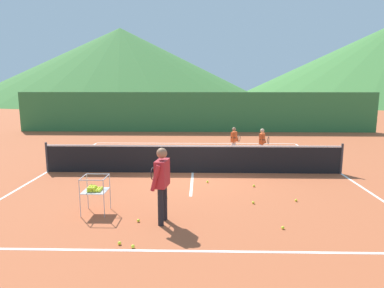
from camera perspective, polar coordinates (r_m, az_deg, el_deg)
The scene contains 22 objects.
ground_plane at distance 12.17m, azimuth 0.12°, elevation -4.71°, with size 120.00×120.00×0.00m, color #B25633.
line_baseline_near at distance 6.80m, azimuth -1.02°, elevation -17.03°, with size 10.21×0.08×0.01m, color white.
line_baseline_far at distance 17.99m, azimuth 0.55°, elevation 0.13°, with size 10.21×0.08×0.01m, color white.
line_sideline_west at distance 13.30m, azimuth -22.50°, elevation -4.20°, with size 0.08×11.67×0.01m, color white.
line_sideline_east at distance 13.10m, azimuth 23.12°, elevation -4.46°, with size 0.08×11.67×0.01m, color white.
line_service_center at distance 12.17m, azimuth 0.12°, elevation -4.69°, with size 0.08×5.12×0.01m, color white.
tennis_net at distance 12.06m, azimuth 0.12°, elevation -2.41°, with size 10.25×0.08×1.05m.
instructor at distance 7.73m, azimuth -4.94°, elevation -5.58°, with size 0.44×0.81×1.70m.
student_0 at distance 14.99m, azimuth 6.89°, elevation 0.88°, with size 0.41×0.68×1.22m.
student_1 at distance 14.60m, azimuth 11.39°, elevation 0.56°, with size 0.41×0.68×1.23m.
ball_cart at distance 8.69m, azimuth -15.62°, elevation -7.09°, with size 0.58×0.58×0.90m.
tennis_ball_1 at distance 9.29m, azimuth 9.96°, elevation -9.37°, with size 0.07×0.07×0.07m, color yellow.
tennis_ball_2 at distance 6.99m, azimuth -9.60°, elevation -16.12°, with size 0.07×0.07×0.07m, color yellow.
tennis_ball_3 at distance 10.99m, azimuth 2.54°, elevation -6.17°, with size 0.07×0.07×0.07m, color yellow.
tennis_ball_4 at distance 9.72m, azimuth 16.60°, elevation -8.78°, with size 0.07×0.07×0.07m, color yellow.
tennis_ball_5 at distance 7.15m, azimuth -11.73°, elevation -15.54°, with size 0.07×0.07×0.07m, color yellow.
tennis_ball_7 at distance 8.13m, azimuth -8.74°, elevation -12.22°, with size 0.07×0.07×0.07m, color yellow.
tennis_ball_8 at distance 10.72m, azimuth 10.05°, elevation -6.72°, with size 0.07×0.07×0.07m, color yellow.
tennis_ball_9 at distance 7.92m, azimuth 14.58°, elevation -13.05°, with size 0.07×0.07×0.07m, color yellow.
tennis_ball_10 at distance 9.63m, azimuth -4.23°, elevation -8.55°, with size 0.07×0.07×0.07m, color yellow.
windscreen_fence at distance 22.02m, azimuth 0.72°, elevation 5.21°, with size 22.46×0.08×2.49m, color #33753D.
hill_0 at distance 67.28m, azimuth -11.47°, elevation 12.65°, with size 52.53×52.53×12.81m, color #427A38.
Camera 1 is at (0.26, -11.77, 3.10)m, focal length 32.73 mm.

